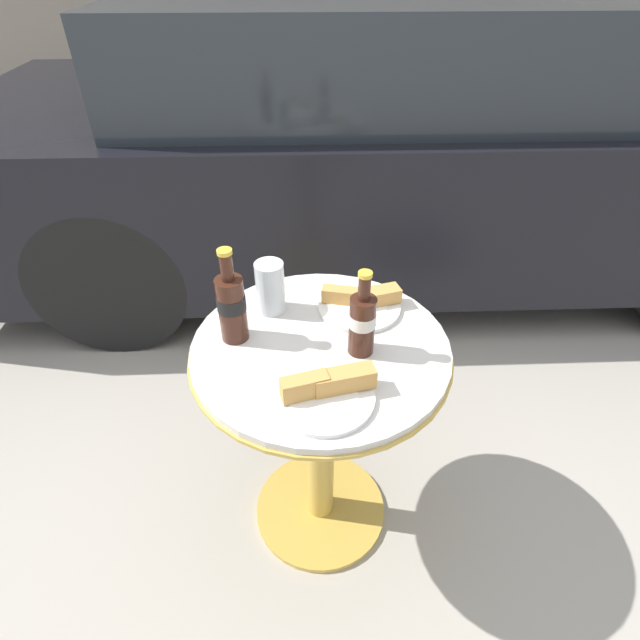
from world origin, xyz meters
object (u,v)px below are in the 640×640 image
at_px(cola_bottle_right, 362,322).
at_px(lunch_plate_near, 325,390).
at_px(parked_car, 387,145).
at_px(cola_bottle_left, 232,305).
at_px(lunch_plate_far, 361,303).
at_px(bistro_table, 320,405).
at_px(drinking_glass, 270,289).

distance_m(cola_bottle_right, lunch_plate_near, 0.19).
distance_m(lunch_plate_near, parked_car, 1.96).
height_order(cola_bottle_left, parked_car, parked_car).
relative_size(cola_bottle_left, lunch_plate_far, 1.11).
xyz_separation_m(bistro_table, cola_bottle_right, (0.10, -0.03, 0.31)).
distance_m(cola_bottle_left, drinking_glass, 0.15).
height_order(bistro_table, cola_bottle_right, cola_bottle_right).
relative_size(bistro_table, cola_bottle_right, 3.30).
height_order(cola_bottle_left, drinking_glass, cola_bottle_left).
relative_size(bistro_table, lunch_plate_near, 3.22).
bearing_deg(parked_car, cola_bottle_right, -100.59).
bearing_deg(cola_bottle_right, lunch_plate_near, -121.56).
xyz_separation_m(bistro_table, drinking_glass, (-0.13, 0.15, 0.29)).
bearing_deg(lunch_plate_far, cola_bottle_left, -161.24).
bearing_deg(parked_car, cola_bottle_left, -110.62).
distance_m(drinking_glass, parked_car, 1.68).
height_order(lunch_plate_near, parked_car, parked_car).
bearing_deg(cola_bottle_left, cola_bottle_right, -11.54).
bearing_deg(cola_bottle_right, bistro_table, 163.87).
height_order(bistro_table, drinking_glass, drinking_glass).
bearing_deg(parked_car, drinking_glass, -109.21).
relative_size(cola_bottle_right, lunch_plate_near, 0.97).
distance_m(drinking_glass, lunch_plate_far, 0.25).
bearing_deg(cola_bottle_right, cola_bottle_left, 168.46).
relative_size(lunch_plate_near, parked_car, 0.05).
bearing_deg(cola_bottle_left, parked_car, 69.38).
bearing_deg(cola_bottle_right, drinking_glass, 141.59).
height_order(cola_bottle_left, cola_bottle_right, cola_bottle_left).
bearing_deg(lunch_plate_far, bistro_table, -128.04).
bearing_deg(bistro_table, lunch_plate_far, 51.96).
bearing_deg(lunch_plate_near, cola_bottle_right, 58.44).
height_order(lunch_plate_near, lunch_plate_far, lunch_plate_near).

